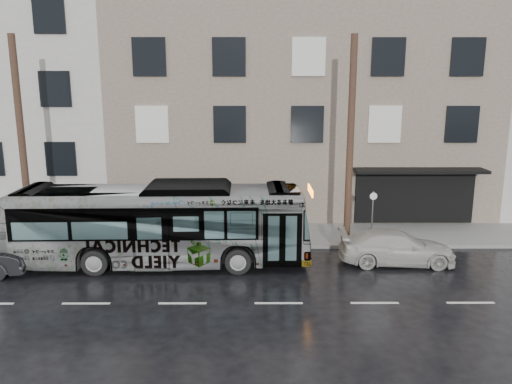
# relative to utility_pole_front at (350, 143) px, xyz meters

# --- Properties ---
(ground) EXTENTS (120.00, 120.00, 0.00)m
(ground) POSITION_rel_utility_pole_front_xyz_m (-6.50, -3.30, -4.65)
(ground) COLOR black
(ground) RESTS_ON ground
(sidewalk) EXTENTS (90.00, 3.60, 0.15)m
(sidewalk) POSITION_rel_utility_pole_front_xyz_m (-6.50, 1.60, -4.58)
(sidewalk) COLOR gray
(sidewalk) RESTS_ON ground
(building_taupe) EXTENTS (20.00, 12.00, 11.00)m
(building_taupe) POSITION_rel_utility_pole_front_xyz_m (-1.50, 9.40, 0.85)
(building_taupe) COLOR gray
(building_taupe) RESTS_ON ground
(utility_pole_front) EXTENTS (0.30, 0.30, 9.00)m
(utility_pole_front) POSITION_rel_utility_pole_front_xyz_m (0.00, 0.00, 0.00)
(utility_pole_front) COLOR #503628
(utility_pole_front) RESTS_ON sidewalk
(utility_pole_rear) EXTENTS (0.30, 0.30, 9.00)m
(utility_pole_rear) POSITION_rel_utility_pole_front_xyz_m (-14.00, 0.00, 0.00)
(utility_pole_rear) COLOR #503628
(utility_pole_rear) RESTS_ON sidewalk
(sign_post) EXTENTS (0.06, 0.06, 2.40)m
(sign_post) POSITION_rel_utility_pole_front_xyz_m (1.10, 0.00, -3.30)
(sign_post) COLOR slate
(sign_post) RESTS_ON sidewalk
(bus) EXTENTS (11.94, 3.02, 3.31)m
(bus) POSITION_rel_utility_pole_front_xyz_m (-7.89, -2.03, -2.99)
(bus) COLOR #B2B2B2
(bus) RESTS_ON ground
(white_sedan) EXTENTS (4.69, 2.07, 1.34)m
(white_sedan) POSITION_rel_utility_pole_front_xyz_m (1.66, -2.00, -3.98)
(white_sedan) COLOR #B4B2AB
(white_sedan) RESTS_ON ground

